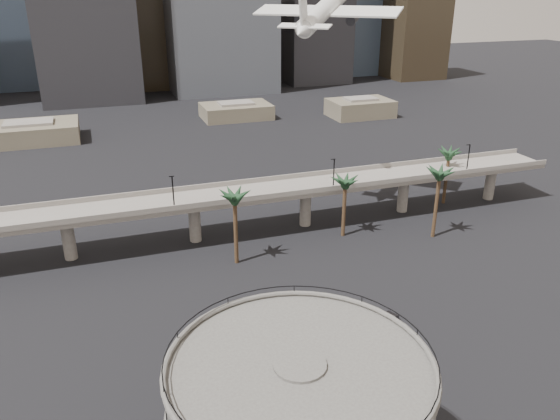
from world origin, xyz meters
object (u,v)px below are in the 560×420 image
object	(u,v)px
airborne_jet	(327,7)
car_a	(342,353)
car_b	(384,319)
overpass	(251,197)

from	to	relation	value
airborne_jet	car_a	bearing A→B (deg)	-158.34
airborne_jet	car_b	xyz separation A→B (m)	(-10.87, -47.93, -39.41)
overpass	car_a	xyz separation A→B (m)	(0.09, -40.59, -6.61)
overpass	car_b	size ratio (longest dim) A/B	26.66
car_a	car_b	xyz separation A→B (m)	(8.83, 4.91, 0.07)
overpass	car_a	bearing A→B (deg)	-89.88
car_b	overpass	bearing A→B (deg)	-8.53
overpass	car_a	distance (m)	41.13
car_a	car_b	size ratio (longest dim) A/B	0.88
overpass	car_b	distance (m)	37.35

